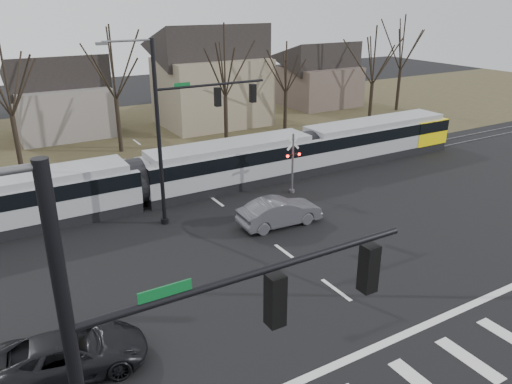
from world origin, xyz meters
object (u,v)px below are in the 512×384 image
sedan (280,212)px  rail_crossing_signal (293,165)px  tram (229,163)px  suv (70,354)px

sedan → rail_crossing_signal: 5.27m
sedan → rail_crossing_signal: bearing=-39.9°
tram → sedan: tram is taller
sedan → suv: sedan is taller
tram → rail_crossing_signal: bearing=-47.0°
tram → sedan: (-0.48, -7.02, -0.86)m
sedan → rail_crossing_signal: rail_crossing_signal is taller
sedan → tram: bearing=-1.5°
suv → rail_crossing_signal: (16.16, 10.18, 1.16)m
suv → rail_crossing_signal: rail_crossing_signal is taller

